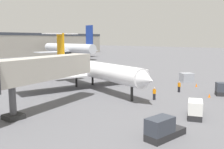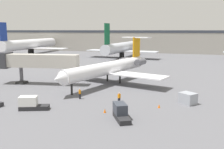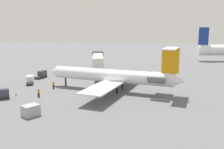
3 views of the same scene
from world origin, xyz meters
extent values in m
cube|color=#5B5B60|center=(0.00, 0.00, -0.05)|extent=(400.00, 400.00, 0.10)
cylinder|color=white|center=(0.06, 0.29, 3.24)|extent=(9.95, 25.57, 2.61)
cone|color=white|center=(-3.89, -12.89, 3.24)|extent=(3.01, 2.82, 2.48)
cone|color=white|center=(4.04, 13.56, 3.24)|extent=(2.87, 3.13, 2.22)
cube|color=white|center=(6.49, -0.60, 2.24)|extent=(12.05, 7.45, 0.24)
cube|color=white|center=(-5.80, 3.09, 2.24)|extent=(12.05, 7.45, 0.24)
cylinder|color=#595960|center=(5.04, 9.19, 3.64)|extent=(2.36, 3.50, 1.50)
cylinder|color=#595960|center=(0.81, 10.46, 3.64)|extent=(2.36, 3.50, 1.50)
cube|color=orange|center=(3.50, 11.74, 6.90)|extent=(1.15, 3.13, 4.71)
cube|color=white|center=(3.50, 11.74, 9.16)|extent=(7.20, 4.25, 0.20)
cylinder|color=black|center=(-3.09, -10.21, 0.97)|extent=(0.36, 0.36, 1.94)
cylinder|color=black|center=(2.17, 1.75, 0.97)|extent=(0.36, 0.36, 1.94)
cylinder|color=black|center=(-0.90, 2.66, 0.97)|extent=(0.36, 0.36, 1.94)
cube|color=#B7B2A8|center=(-13.01, -4.34, 4.83)|extent=(16.22, 4.97, 2.60)
cube|color=#333338|center=(-20.53, -5.48, 4.83)|extent=(2.85, 3.52, 3.20)
cylinder|color=#4C4C51|center=(-16.97, -4.94, 1.76)|extent=(0.70, 0.70, 3.53)
cube|color=#262626|center=(-16.97, -4.94, 0.25)|extent=(1.80, 1.80, 0.50)
cube|color=black|center=(6.02, -12.82, 0.42)|extent=(0.37, 0.40, 0.85)
cube|color=orange|center=(6.02, -12.82, 1.15)|extent=(0.43, 0.48, 0.60)
sphere|color=tan|center=(6.02, -12.82, 1.57)|extent=(0.24, 0.24, 0.24)
cube|color=black|center=(-0.68, -12.23, 0.42)|extent=(0.39, 0.40, 0.85)
cube|color=orange|center=(-0.68, -12.23, 1.15)|extent=(0.46, 0.47, 0.60)
sphere|color=tan|center=(-0.68, -12.23, 1.57)|extent=(0.24, 0.24, 0.24)
cube|color=#333842|center=(7.86, -18.97, 1.25)|extent=(2.39, 2.78, 1.30)
cube|color=#262628|center=(-4.43, -19.21, 0.30)|extent=(4.24, 2.73, 0.60)
cube|color=white|center=(-5.18, -19.49, 1.25)|extent=(2.74, 2.16, 1.30)
cube|color=#262628|center=(-11.69, -19.44, 0.30)|extent=(4.18, 2.08, 0.60)
cube|color=#333842|center=(-12.48, -19.31, 1.25)|extent=(2.61, 1.80, 1.30)
cube|color=#999EA8|center=(15.92, -9.97, 0.84)|extent=(2.92, 2.86, 1.68)
cone|color=orange|center=(5.37, -17.61, 0.28)|extent=(0.36, 0.36, 0.55)
cone|color=orange|center=(12.05, -13.31, 0.28)|extent=(0.36, 0.36, 0.55)
cube|color=navy|center=(-52.57, 33.14, 10.25)|extent=(0.50, 4.01, 7.00)
camera|label=1|loc=(-30.23, -28.49, 8.23)|focal=40.46mm
camera|label=2|loc=(15.91, -48.60, 10.94)|focal=40.87mm
camera|label=3|loc=(48.01, 4.95, 12.37)|focal=38.12mm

